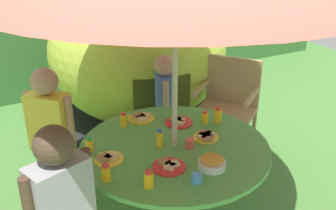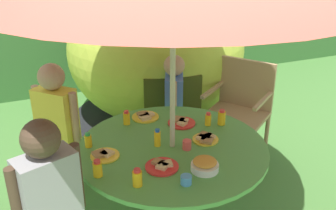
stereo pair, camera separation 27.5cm
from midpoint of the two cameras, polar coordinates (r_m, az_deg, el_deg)
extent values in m
cube|color=#33602D|center=(5.74, -17.35, 10.19)|extent=(9.00, 0.70, 1.63)
cylinder|color=brown|center=(2.96, -1.84, -12.34)|extent=(0.11, 0.11, 0.70)
cylinder|color=#519E47|center=(2.75, -1.94, -6.21)|extent=(1.32, 1.32, 0.03)
cylinder|color=#B7AD8C|center=(2.60, -2.04, -0.15)|extent=(0.04, 0.04, 2.08)
cylinder|color=tan|center=(3.84, 1.37, -5.08)|extent=(0.04, 0.04, 0.46)
cylinder|color=tan|center=(3.70, 8.51, -6.65)|extent=(0.04, 0.04, 0.46)
cylinder|color=tan|center=(4.20, 3.81, -2.40)|extent=(0.04, 0.04, 0.46)
cylinder|color=tan|center=(4.07, 10.37, -3.72)|extent=(0.04, 0.04, 0.46)
cube|color=tan|center=(3.83, 6.16, -1.15)|extent=(0.71, 0.72, 0.04)
cube|color=tan|center=(3.92, 7.41, 3.47)|extent=(0.35, 0.45, 0.48)
cube|color=tan|center=(3.82, 2.78, 2.47)|extent=(0.41, 0.31, 0.03)
cube|color=tan|center=(3.68, 9.98, 1.20)|extent=(0.41, 0.31, 0.03)
ellipsoid|color=#B2C63F|center=(4.53, -6.04, 7.79)|extent=(2.30, 2.19, 1.67)
cylinder|color=black|center=(4.83, -5.61, -1.64)|extent=(2.37, 2.37, 0.01)
cube|color=#3E4516|center=(3.84, -2.88, -1.28)|extent=(0.56, 0.13, 0.75)
cylinder|color=brown|center=(3.84, -2.60, -4.83)|extent=(0.07, 0.07, 0.50)
cylinder|color=brown|center=(3.73, -2.53, -5.74)|extent=(0.07, 0.07, 0.50)
cube|color=#4C72C6|center=(3.58, -2.70, 1.09)|extent=(0.26, 0.33, 0.42)
cylinder|color=tan|center=(3.72, -2.81, 2.38)|extent=(0.05, 0.05, 0.38)
cylinder|color=tan|center=(3.42, -2.60, 0.34)|extent=(0.05, 0.05, 0.38)
sphere|color=tan|center=(3.47, -2.80, 5.69)|extent=(0.19, 0.19, 0.19)
cylinder|color=brown|center=(3.44, -18.86, -9.65)|extent=(0.07, 0.07, 0.54)
cylinder|color=brown|center=(3.37, -17.00, -10.13)|extent=(0.07, 0.07, 0.54)
cube|color=yellow|center=(3.16, -19.09, -2.39)|extent=(0.34, 0.34, 0.46)
cylinder|color=tan|center=(3.25, -21.66, -1.57)|extent=(0.06, 0.06, 0.41)
cylinder|color=tan|center=(3.05, -16.47, -2.49)|extent=(0.06, 0.06, 0.41)
sphere|color=tan|center=(3.03, -19.93, 3.18)|extent=(0.20, 0.20, 0.20)
cube|color=#99999E|center=(2.27, -18.64, -13.00)|extent=(0.36, 0.27, 0.47)
cylinder|color=#4C3828|center=(2.33, -14.86, -10.78)|extent=(0.06, 0.06, 0.42)
sphere|color=#4C3828|center=(2.09, -19.87, -5.58)|extent=(0.21, 0.21, 0.21)
cylinder|color=white|center=(2.50, 3.18, -8.66)|extent=(0.18, 0.18, 0.05)
ellipsoid|color=gold|center=(2.48, 3.20, -7.91)|extent=(0.15, 0.15, 0.04)
cylinder|color=red|center=(3.04, -1.04, -2.59)|extent=(0.21, 0.21, 0.01)
cube|color=tan|center=(3.04, -0.76, -2.26)|extent=(0.09, 0.09, 0.02)
cube|color=#9E7547|center=(3.06, -1.46, -2.10)|extent=(0.12, 0.12, 0.02)
cube|color=tan|center=(3.00, -0.92, -2.62)|extent=(0.08, 0.08, 0.02)
cylinder|color=yellow|center=(2.83, 2.71, -4.76)|extent=(0.19, 0.19, 0.01)
cube|color=tan|center=(2.84, 3.20, -4.30)|extent=(0.08, 0.08, 0.02)
cube|color=#9E7547|center=(2.85, 2.57, -4.22)|extent=(0.12, 0.12, 0.02)
cube|color=tan|center=(2.82, 2.22, -4.58)|extent=(0.09, 0.09, 0.02)
cube|color=#9E7547|center=(2.79, 2.95, -4.85)|extent=(0.12, 0.12, 0.02)
cylinder|color=red|center=(2.51, -3.03, -8.99)|extent=(0.21, 0.21, 0.01)
cube|color=tan|center=(2.51, -2.32, -8.53)|extent=(0.07, 0.07, 0.02)
cube|color=#9E7547|center=(2.52, -3.63, -8.37)|extent=(0.09, 0.09, 0.02)
cube|color=tan|center=(2.49, -2.96, -8.91)|extent=(0.09, 0.09, 0.02)
cylinder|color=yellow|center=(3.13, -6.42, -1.95)|extent=(0.21, 0.21, 0.01)
cube|color=tan|center=(3.13, -5.78, -1.54)|extent=(0.07, 0.07, 0.02)
cube|color=#9E7547|center=(3.13, -6.78, -1.61)|extent=(0.09, 0.09, 0.02)
cube|color=tan|center=(3.08, -6.46, -2.02)|extent=(0.09, 0.09, 0.02)
cylinder|color=yellow|center=(2.63, -11.51, -7.75)|extent=(0.19, 0.19, 0.01)
cube|color=tan|center=(2.63, -11.22, -7.42)|extent=(0.10, 0.10, 0.02)
cube|color=#9E7547|center=(2.62, -12.25, -7.54)|extent=(0.10, 0.10, 0.02)
cylinder|color=yellow|center=(3.03, 2.77, -1.95)|extent=(0.05, 0.05, 0.09)
cylinder|color=red|center=(3.01, 2.79, -1.06)|extent=(0.03, 0.03, 0.02)
cylinder|color=yellow|center=(2.33, -6.26, -10.84)|extent=(0.06, 0.06, 0.09)
cylinder|color=red|center=(2.30, -6.32, -9.69)|extent=(0.04, 0.04, 0.02)
cylinder|color=yellow|center=(2.74, -14.11, -5.75)|extent=(0.05, 0.05, 0.09)
cylinder|color=green|center=(2.72, -14.23, -4.79)|extent=(0.03, 0.03, 0.02)
cylinder|color=yellow|center=(2.72, -4.13, -5.01)|extent=(0.05, 0.05, 0.11)
cylinder|color=blue|center=(2.69, -4.17, -3.83)|extent=(0.03, 0.03, 0.02)
cylinder|color=yellow|center=(3.01, -9.04, -2.30)|extent=(0.05, 0.05, 0.09)
cylinder|color=red|center=(2.99, -9.11, -1.35)|extent=(0.04, 0.04, 0.02)
cylinder|color=yellow|center=(3.05, 4.67, -1.59)|extent=(0.06, 0.06, 0.10)
cylinder|color=red|center=(3.03, 4.71, -0.56)|extent=(0.04, 0.04, 0.02)
cylinder|color=yellow|center=(2.43, -12.21, -9.73)|extent=(0.06, 0.06, 0.09)
cylinder|color=red|center=(2.40, -12.33, -8.64)|extent=(0.04, 0.04, 0.02)
cylinder|color=#4C99D8|center=(2.37, 0.79, -10.64)|extent=(0.07, 0.07, 0.06)
cylinder|color=#E04C47|center=(2.70, 0.22, -5.67)|extent=(0.06, 0.06, 0.07)
camera|label=1|loc=(0.14, -92.86, -1.30)|focal=42.26mm
camera|label=2|loc=(0.14, 87.14, 1.30)|focal=42.26mm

